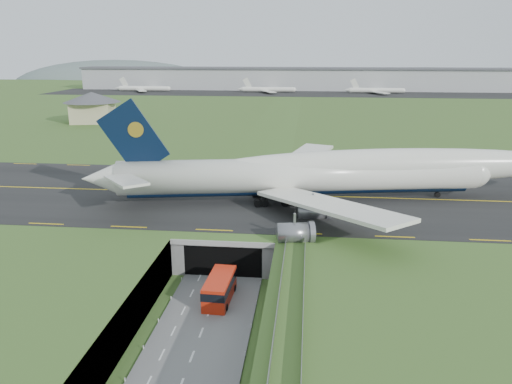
# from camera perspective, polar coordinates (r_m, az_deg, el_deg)

# --- Properties ---
(ground) EXTENTS (900.00, 900.00, 0.00)m
(ground) POSITION_cam_1_polar(r_m,az_deg,el_deg) (70.89, -4.89, -12.48)
(ground) COLOR #3E5522
(ground) RESTS_ON ground
(airfield_deck) EXTENTS (800.00, 800.00, 6.00)m
(airfield_deck) POSITION_cam_1_polar(r_m,az_deg,el_deg) (69.51, -4.95, -10.30)
(airfield_deck) COLOR gray
(airfield_deck) RESTS_ON ground
(trench_road) EXTENTS (12.00, 75.00, 0.20)m
(trench_road) POSITION_cam_1_polar(r_m,az_deg,el_deg) (64.48, -6.18, -15.54)
(trench_road) COLOR slate
(trench_road) RESTS_ON ground
(taxiway) EXTENTS (800.00, 44.00, 0.18)m
(taxiway) POSITION_cam_1_polar(r_m,az_deg,el_deg) (98.87, -1.40, -0.25)
(taxiway) COLOR black
(taxiway) RESTS_ON airfield_deck
(tunnel_portal) EXTENTS (17.00, 22.30, 6.00)m
(tunnel_portal) POSITION_cam_1_polar(r_m,az_deg,el_deg) (84.46, -2.82, -5.12)
(tunnel_portal) COLOR gray
(tunnel_portal) RESTS_ON ground
(guideway) EXTENTS (3.00, 53.00, 7.05)m
(guideway) POSITION_cam_1_polar(r_m,az_deg,el_deg) (50.72, 3.60, -18.09)
(guideway) COLOR #A8A8A3
(guideway) RESTS_ON ground
(jumbo_jet) EXTENTS (93.84, 59.84, 20.12)m
(jumbo_jet) POSITION_cam_1_polar(r_m,az_deg,el_deg) (94.80, 9.06, 2.17)
(jumbo_jet) COLOR silver
(jumbo_jet) RESTS_ON ground
(shuttle_tram) EXTENTS (3.62, 8.72, 3.48)m
(shuttle_tram) POSITION_cam_1_polar(r_m,az_deg,el_deg) (70.39, -4.18, -10.93)
(shuttle_tram) COLOR red
(shuttle_tram) RESTS_ON ground
(service_building) EXTENTS (25.33, 25.33, 11.86)m
(service_building) POSITION_cam_1_polar(r_m,az_deg,el_deg) (207.86, -18.20, 9.48)
(service_building) COLOR #BDB388
(service_building) RESTS_ON ground
(cargo_terminal) EXTENTS (320.00, 67.00, 15.60)m
(cargo_terminal) POSITION_cam_1_polar(r_m,az_deg,el_deg) (361.29, 4.15, 12.80)
(cargo_terminal) COLOR #B2B2B2
(cargo_terminal) RESTS_ON ground
(distant_hills) EXTENTS (700.00, 91.00, 60.00)m
(distant_hills) POSITION_cam_1_polar(r_m,az_deg,el_deg) (495.30, 12.29, 11.25)
(distant_hills) COLOR #566763
(distant_hills) RESTS_ON ground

